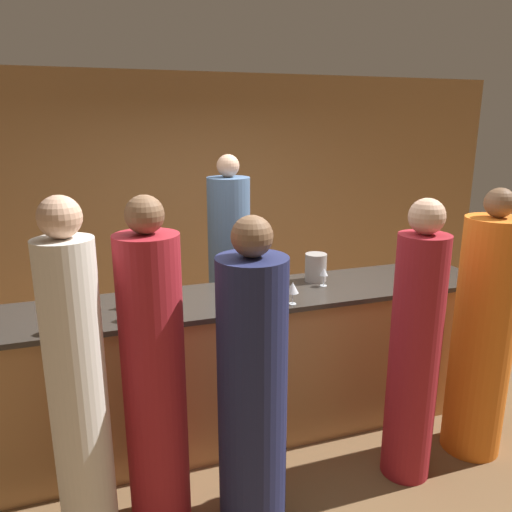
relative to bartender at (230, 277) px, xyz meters
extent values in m
plane|color=brown|center=(-0.04, -0.90, -0.94)|extent=(14.00, 14.00, 0.00)
cube|color=#A37547|center=(-0.04, 1.59, 0.46)|extent=(8.00, 0.06, 2.80)
cube|color=#B27F4C|center=(-0.04, -0.90, -0.41)|extent=(3.52, 0.63, 1.05)
cube|color=#332D28|center=(-0.04, -0.90, 0.13)|extent=(3.58, 0.69, 0.04)
cylinder|color=#4C6B93|center=(0.00, 0.00, -0.03)|extent=(0.37, 0.37, 1.82)
sphere|color=tan|center=(0.00, 0.00, 0.98)|extent=(0.19, 0.19, 0.19)
cylinder|color=silver|center=(-1.26, -1.70, -0.06)|extent=(0.28, 0.28, 1.76)
sphere|color=tan|center=(-1.26, -1.70, 0.92)|extent=(0.20, 0.20, 0.20)
cylinder|color=maroon|center=(0.73, -1.68, -0.12)|extent=(0.31, 0.31, 1.63)
sphere|color=tan|center=(0.73, -1.68, 0.80)|extent=(0.22, 0.22, 0.22)
cylinder|color=#1E234C|center=(-0.36, -1.74, -0.14)|extent=(0.39, 0.39, 1.60)
sphere|color=brown|center=(-0.36, -1.74, 0.77)|extent=(0.22, 0.22, 0.22)
cylinder|color=maroon|center=(-0.87, -1.60, -0.07)|extent=(0.34, 0.34, 1.73)
sphere|color=brown|center=(-0.87, -1.60, 0.89)|extent=(0.20, 0.20, 0.20)
cylinder|color=orange|center=(1.33, -1.61, -0.10)|extent=(0.40, 0.40, 1.68)
sphere|color=brown|center=(1.33, -1.61, 0.84)|extent=(0.19, 0.19, 0.19)
cylinder|color=black|center=(0.03, -0.92, 0.26)|extent=(0.07, 0.07, 0.22)
cylinder|color=black|center=(0.03, -0.92, 0.41)|extent=(0.03, 0.03, 0.08)
cylinder|color=black|center=(-0.82, -0.89, 0.26)|extent=(0.08, 0.08, 0.23)
cylinder|color=black|center=(-0.82, -0.89, 0.41)|extent=(0.03, 0.03, 0.07)
cylinder|color=#9E9993|center=(0.48, -0.75, 0.26)|extent=(0.17, 0.17, 0.21)
cylinder|color=silver|center=(0.11, -1.18, 0.15)|extent=(0.05, 0.05, 0.00)
cylinder|color=silver|center=(0.11, -1.18, 0.19)|extent=(0.01, 0.01, 0.08)
cone|color=silver|center=(0.11, -1.18, 0.27)|extent=(0.08, 0.08, 0.07)
cylinder|color=silver|center=(-0.94, -1.11, 0.15)|extent=(0.05, 0.05, 0.00)
cylinder|color=silver|center=(-0.94, -1.11, 0.20)|extent=(0.01, 0.01, 0.09)
cone|color=silver|center=(-0.94, -1.11, 0.28)|extent=(0.07, 0.07, 0.06)
cylinder|color=silver|center=(1.49, -0.89, 0.15)|extent=(0.05, 0.05, 0.00)
cylinder|color=silver|center=(1.49, -0.89, 0.20)|extent=(0.01, 0.01, 0.08)
cone|color=silver|center=(1.49, -0.89, 0.28)|extent=(0.07, 0.07, 0.08)
cylinder|color=silver|center=(-1.39, -1.17, 0.15)|extent=(0.05, 0.05, 0.00)
cylinder|color=silver|center=(-1.39, -1.17, 0.19)|extent=(0.01, 0.01, 0.08)
cone|color=silver|center=(-1.39, -1.17, 0.27)|extent=(0.08, 0.08, 0.07)
cylinder|color=silver|center=(0.47, -0.90, 0.15)|extent=(0.05, 0.05, 0.00)
cylinder|color=silver|center=(0.47, -0.90, 0.20)|extent=(0.01, 0.01, 0.08)
cone|color=silver|center=(0.47, -0.90, 0.26)|extent=(0.06, 0.06, 0.06)
cylinder|color=silver|center=(-0.71, -1.03, 0.15)|extent=(0.05, 0.05, 0.00)
cylinder|color=silver|center=(-0.71, -1.03, 0.19)|extent=(0.01, 0.01, 0.08)
cone|color=silver|center=(-0.71, -1.03, 0.26)|extent=(0.07, 0.07, 0.06)
cylinder|color=silver|center=(1.10, -1.11, 0.15)|extent=(0.05, 0.05, 0.00)
cylinder|color=silver|center=(1.10, -1.11, 0.20)|extent=(0.01, 0.01, 0.10)
cone|color=silver|center=(1.10, -1.11, 0.28)|extent=(0.07, 0.07, 0.06)
camera|label=1|loc=(-1.13, -4.07, 1.34)|focal=35.00mm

